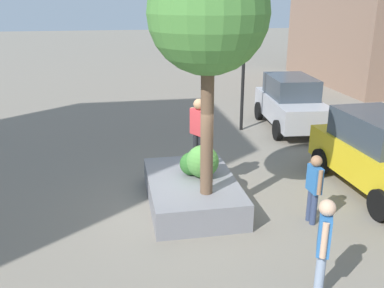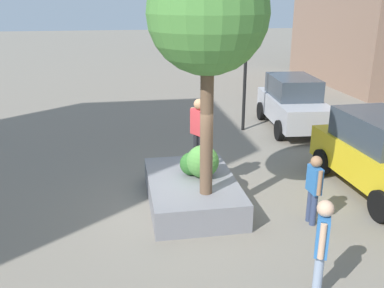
{
  "view_description": "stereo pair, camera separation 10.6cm",
  "coord_description": "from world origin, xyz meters",
  "px_view_note": "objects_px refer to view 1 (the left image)",
  "views": [
    {
      "loc": [
        9.25,
        -1.69,
        4.83
      ],
      "look_at": [
        -0.09,
        0.01,
        1.55
      ],
      "focal_mm": 39.86,
      "sensor_mm": 36.0,
      "label": 1
    },
    {
      "loc": [
        9.27,
        -1.59,
        4.83
      ],
      "look_at": [
        -0.09,
        0.01,
        1.55
      ],
      "focal_mm": 39.86,
      "sensor_mm": 36.0,
      "label": 2
    }
  ],
  "objects_px": {
    "plaza_tree": "(208,15)",
    "taxi_cab": "(381,153)",
    "sedan_parked": "(291,102)",
    "pedestrian_crossing": "(314,185)",
    "planter_ledge": "(192,191)",
    "traffic_light_median": "(244,43)",
    "skateboarder": "(199,128)",
    "bystander_watching": "(324,241)",
    "skateboard": "(198,166)"
  },
  "relations": [
    {
      "from": "planter_ledge",
      "to": "skateboarder",
      "type": "distance_m",
      "value": 1.59
    },
    {
      "from": "skateboarder",
      "to": "traffic_light_median",
      "type": "distance_m",
      "value": 5.93
    },
    {
      "from": "sedan_parked",
      "to": "pedestrian_crossing",
      "type": "height_order",
      "value": "sedan_parked"
    },
    {
      "from": "sedan_parked",
      "to": "bystander_watching",
      "type": "relative_size",
      "value": 2.46
    },
    {
      "from": "skateboard",
      "to": "sedan_parked",
      "type": "relative_size",
      "value": 0.17
    },
    {
      "from": "skateboarder",
      "to": "bystander_watching",
      "type": "relative_size",
      "value": 0.98
    },
    {
      "from": "planter_ledge",
      "to": "skateboarder",
      "type": "xyz_separation_m",
      "value": [
        -0.68,
        0.29,
        1.41
      ]
    },
    {
      "from": "sedan_parked",
      "to": "pedestrian_crossing",
      "type": "xyz_separation_m",
      "value": [
        7.09,
        -2.42,
        -0.08
      ]
    },
    {
      "from": "plaza_tree",
      "to": "taxi_cab",
      "type": "xyz_separation_m",
      "value": [
        -0.7,
        4.74,
        -3.47
      ]
    },
    {
      "from": "skateboarder",
      "to": "plaza_tree",
      "type": "bearing_deg",
      "value": -4.35
    },
    {
      "from": "sedan_parked",
      "to": "pedestrian_crossing",
      "type": "distance_m",
      "value": 7.5
    },
    {
      "from": "skateboarder",
      "to": "traffic_light_median",
      "type": "xyz_separation_m",
      "value": [
        -5.06,
        2.67,
        1.53
      ]
    },
    {
      "from": "plaza_tree",
      "to": "pedestrian_crossing",
      "type": "xyz_separation_m",
      "value": [
        0.6,
        2.29,
        -3.56
      ]
    },
    {
      "from": "skateboard",
      "to": "bystander_watching",
      "type": "height_order",
      "value": "bystander_watching"
    },
    {
      "from": "traffic_light_median",
      "to": "pedestrian_crossing",
      "type": "height_order",
      "value": "traffic_light_median"
    },
    {
      "from": "planter_ledge",
      "to": "pedestrian_crossing",
      "type": "bearing_deg",
      "value": 60.43
    },
    {
      "from": "skateboard",
      "to": "bystander_watching",
      "type": "relative_size",
      "value": 0.43
    },
    {
      "from": "sedan_parked",
      "to": "taxi_cab",
      "type": "bearing_deg",
      "value": 0.26
    },
    {
      "from": "traffic_light_median",
      "to": "plaza_tree",
      "type": "bearing_deg",
      "value": -23.08
    },
    {
      "from": "skateboard",
      "to": "pedestrian_crossing",
      "type": "bearing_deg",
      "value": 46.37
    },
    {
      "from": "plaza_tree",
      "to": "skateboard",
      "type": "height_order",
      "value": "plaza_tree"
    },
    {
      "from": "taxi_cab",
      "to": "pedestrian_crossing",
      "type": "bearing_deg",
      "value": -61.98
    },
    {
      "from": "sedan_parked",
      "to": "traffic_light_median",
      "type": "relative_size",
      "value": 0.91
    },
    {
      "from": "skateboarder",
      "to": "sedan_parked",
      "type": "relative_size",
      "value": 0.4
    },
    {
      "from": "taxi_cab",
      "to": "traffic_light_median",
      "type": "xyz_separation_m",
      "value": [
        -5.84,
        -1.96,
        2.24
      ]
    },
    {
      "from": "plaza_tree",
      "to": "traffic_light_median",
      "type": "bearing_deg",
      "value": 156.92
    },
    {
      "from": "skateboard",
      "to": "traffic_light_median",
      "type": "xyz_separation_m",
      "value": [
        -5.06,
        2.67,
        2.56
      ]
    },
    {
      "from": "planter_ledge",
      "to": "bystander_watching",
      "type": "xyz_separation_m",
      "value": [
        3.73,
        1.52,
        0.7
      ]
    },
    {
      "from": "taxi_cab",
      "to": "sedan_parked",
      "type": "bearing_deg",
      "value": -179.74
    },
    {
      "from": "plaza_tree",
      "to": "skateboard",
      "type": "relative_size",
      "value": 6.72
    },
    {
      "from": "pedestrian_crossing",
      "to": "skateboard",
      "type": "bearing_deg",
      "value": -133.63
    },
    {
      "from": "skateboard",
      "to": "bystander_watching",
      "type": "bearing_deg",
      "value": 15.59
    },
    {
      "from": "taxi_cab",
      "to": "traffic_light_median",
      "type": "bearing_deg",
      "value": -161.47
    },
    {
      "from": "plaza_tree",
      "to": "traffic_light_median",
      "type": "height_order",
      "value": "plaza_tree"
    },
    {
      "from": "sedan_parked",
      "to": "bystander_watching",
      "type": "xyz_separation_m",
      "value": [
        9.42,
        -3.38,
        0.02
      ]
    },
    {
      "from": "taxi_cab",
      "to": "pedestrian_crossing",
      "type": "xyz_separation_m",
      "value": [
        1.3,
        -2.45,
        -0.1
      ]
    },
    {
      "from": "pedestrian_crossing",
      "to": "plaza_tree",
      "type": "bearing_deg",
      "value": -104.71
    },
    {
      "from": "planter_ledge",
      "to": "traffic_light_median",
      "type": "xyz_separation_m",
      "value": [
        -5.74,
        2.97,
        2.94
      ]
    },
    {
      "from": "plaza_tree",
      "to": "taxi_cab",
      "type": "bearing_deg",
      "value": 98.4
    },
    {
      "from": "sedan_parked",
      "to": "bystander_watching",
      "type": "distance_m",
      "value": 10.0
    },
    {
      "from": "plaza_tree",
      "to": "sedan_parked",
      "type": "xyz_separation_m",
      "value": [
        -6.49,
        4.72,
        -3.49
      ]
    },
    {
      "from": "skateboarder",
      "to": "traffic_light_median",
      "type": "relative_size",
      "value": 0.36
    },
    {
      "from": "plaza_tree",
      "to": "taxi_cab",
      "type": "relative_size",
      "value": 1.16
    },
    {
      "from": "planter_ledge",
      "to": "skateboarder",
      "type": "relative_size",
      "value": 1.84
    },
    {
      "from": "sedan_parked",
      "to": "traffic_light_median",
      "type": "distance_m",
      "value": 2.97
    },
    {
      "from": "planter_ledge",
      "to": "skateboarder",
      "type": "bearing_deg",
      "value": 156.48
    },
    {
      "from": "sedan_parked",
      "to": "planter_ledge",
      "type": "bearing_deg",
      "value": -40.74
    },
    {
      "from": "sedan_parked",
      "to": "skateboarder",
      "type": "bearing_deg",
      "value": -42.58
    },
    {
      "from": "planter_ledge",
      "to": "taxi_cab",
      "type": "relative_size",
      "value": 0.73
    },
    {
      "from": "skateboard",
      "to": "pedestrian_crossing",
      "type": "distance_m",
      "value": 3.02
    }
  ]
}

